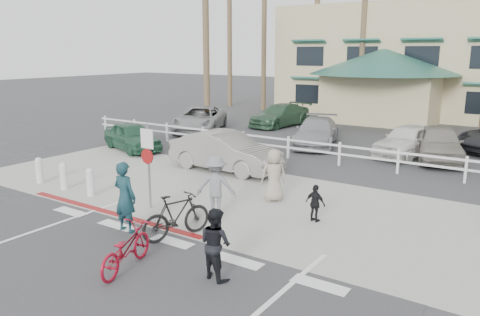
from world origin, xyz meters
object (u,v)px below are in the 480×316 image
Objects in this scene: bike_red at (126,249)px; car_white_sedan at (226,151)px; sign_post at (149,162)px; car_red_compact at (132,136)px; bike_black at (177,216)px.

bike_red is 8.93m from car_white_sedan.
bike_red is at bearing -156.98° from car_white_sedan.
sign_post reaches higher than bike_red.
car_red_compact is (-9.32, 9.04, 0.18)m from bike_red.
car_white_sedan is (-0.78, 5.03, -0.67)m from sign_post.
sign_post is 8.97m from car_red_compact.
sign_post is at bearing -12.07° from bike_black.
bike_black is (-0.27, 1.97, 0.10)m from bike_red.
bike_red is at bearing 116.24° from bike_black.
car_white_sedan is (-2.99, 6.34, 0.19)m from bike_black.
car_white_sedan is at bearing 98.80° from sign_post.
car_white_sedan is (-3.26, 8.31, 0.29)m from bike_red.
sign_post reaches higher than car_red_compact.
car_red_compact is at bearing -58.67° from bike_red.
car_white_sedan is 6.10m from car_red_compact.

